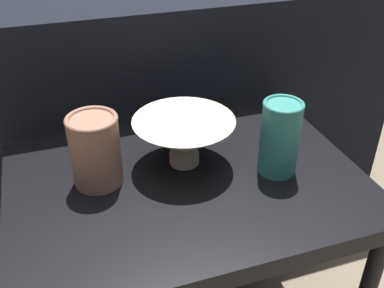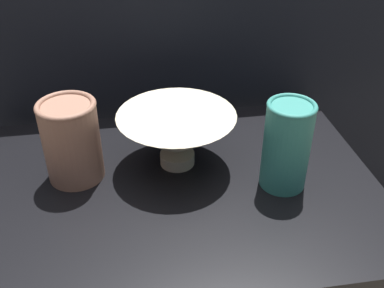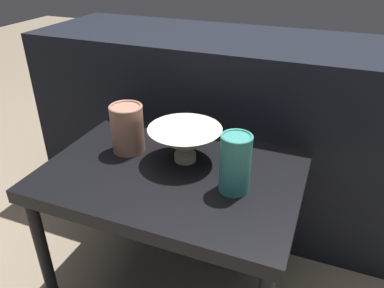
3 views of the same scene
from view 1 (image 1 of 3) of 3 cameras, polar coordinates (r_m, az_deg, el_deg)
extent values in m
cube|color=black|center=(0.95, -0.59, -5.54)|extent=(0.73, 0.51, 0.04)
cylinder|color=black|center=(1.25, -18.77, -11.01)|extent=(0.04, 0.04, 0.44)
cylinder|color=black|center=(1.36, 9.89, -5.28)|extent=(0.04, 0.04, 0.44)
cube|color=black|center=(1.45, -7.36, 4.45)|extent=(1.55, 0.50, 0.74)
cylinder|color=beige|center=(0.98, -1.00, -1.75)|extent=(0.07, 0.07, 0.02)
cone|color=beige|center=(0.95, -1.03, 0.88)|extent=(0.22, 0.22, 0.08)
cylinder|color=#996B56|center=(0.91, -12.15, -0.92)|extent=(0.10, 0.10, 0.15)
torus|color=#996B56|center=(0.87, -12.69, 3.08)|extent=(0.10, 0.10, 0.01)
cylinder|color=teal|center=(0.94, 11.07, 0.68)|extent=(0.08, 0.08, 0.16)
torus|color=teal|center=(0.90, 11.59, 4.96)|extent=(0.08, 0.08, 0.01)
camera|label=2|loc=(0.19, 42.01, 6.67)|focal=42.00mm
camera|label=3|loc=(0.63, 83.90, 6.21)|focal=35.00mm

